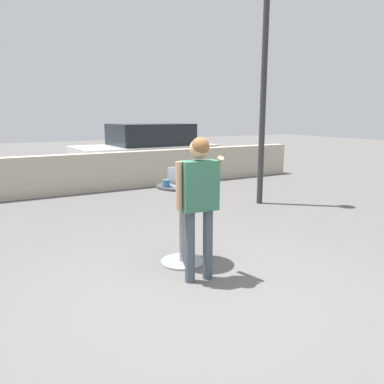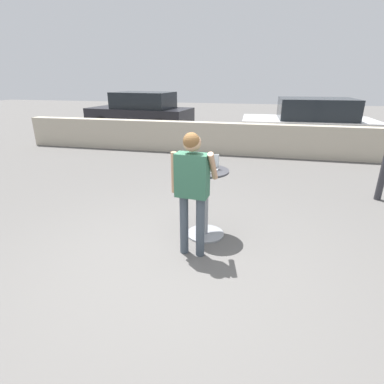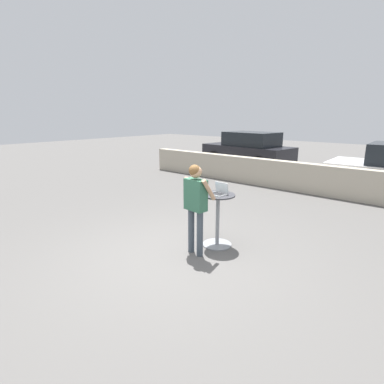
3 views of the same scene
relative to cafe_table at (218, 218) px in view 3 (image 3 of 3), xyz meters
name	(u,v)px [view 3 (image 3 of 3)]	position (x,y,z in m)	size (l,w,h in m)	color
ground_plane	(175,257)	(-0.25, -0.88, -0.54)	(50.00, 50.00, 0.00)	#5B5956
pavement_kerb	(306,178)	(-0.25, 5.08, -0.08)	(13.09, 0.35, 0.93)	#B2A893
cafe_table	(218,218)	(0.00, 0.00, 0.00)	(0.62, 0.62, 0.99)	gray
laptop	(219,192)	(0.00, 0.01, 0.50)	(0.32, 0.28, 0.21)	silver
coffee_mug	(208,190)	(-0.22, -0.02, 0.49)	(0.12, 0.09, 0.08)	#336084
standing_person	(196,199)	(-0.08, -0.54, 0.46)	(0.56, 0.33, 1.60)	#424C56
parked_car_further_down	(248,149)	(-4.32, 8.45, 0.28)	(4.50, 2.34, 1.61)	black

